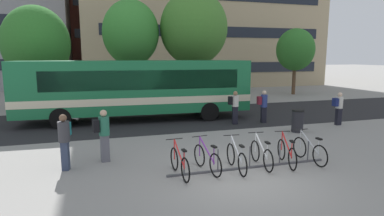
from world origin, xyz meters
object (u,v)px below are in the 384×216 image
Objects in this scene: street_tree_0 at (295,50)px; street_tree_1 at (131,33)px; parked_bicycle_silver_2 at (236,158)px; street_tree_2 at (36,44)px; parked_bicycle_purple_1 at (207,159)px; commuter_teal_pack_0 at (65,138)px; parked_bicycle_white_3 at (261,155)px; street_tree_3 at (194,28)px; trash_bin at (298,121)px; parked_bicycle_red_4 at (287,153)px; city_bus at (135,88)px; parked_bicycle_red_0 at (180,163)px; parked_bicycle_silver_5 at (309,150)px; commuter_black_pack_1 at (234,105)px; commuter_black_pack_4 at (103,132)px; commuter_maroon_pack_2 at (263,104)px; commuter_navy_pack_3 at (339,106)px.

street_tree_1 reaches higher than street_tree_0.
street_tree_2 reaches higher than parked_bicycle_silver_2.
commuter_teal_pack_0 reaches higher than parked_bicycle_purple_1.
street_tree_3 is (2.05, 13.77, 5.01)m from parked_bicycle_white_3.
parked_bicycle_red_4 is at bearing -128.90° from trash_bin.
city_bus is 7.04× the size of parked_bicycle_red_0.
street_tree_0 is 0.73× the size of street_tree_3.
parked_bicycle_silver_2 is at bearing -61.74° from street_tree_2.
parked_bicycle_silver_5 is at bearing 87.78° from commuter_teal_pack_0.
commuter_black_pack_4 is at bearing -138.69° from commuter_black_pack_1.
city_bus is 8.39m from trash_bin.
street_tree_2 reaches higher than parked_bicycle_red_4.
street_tree_0 is at bearing -34.05° from parked_bicycle_silver_5.
parked_bicycle_purple_1 and parked_bicycle_white_3 have the same top height.
commuter_black_pack_4 is at bearing -119.72° from street_tree_3.
street_tree_2 reaches higher than street_tree_0.
street_tree_1 is (-2.35, 14.21, 4.62)m from parked_bicycle_white_3.
commuter_maroon_pack_2 reaches higher than commuter_navy_pack_3.
street_tree_1 reaches higher than parked_bicycle_silver_2.
parked_bicycle_purple_1 and parked_bicycle_silver_2 have the same top height.
parked_bicycle_red_0 is 4.38m from parked_bicycle_silver_5.
street_tree_1 is (-3.20, 14.31, 4.62)m from parked_bicycle_red_4.
parked_bicycle_red_4 is 6.91m from commuter_teal_pack_0.
commuter_maroon_pack_2 is at bearing 101.83° from trash_bin.
city_bus is 8.01m from street_tree_3.
parked_bicycle_silver_5 is (1.72, -0.06, 0.00)m from parked_bicycle_white_3.
parked_bicycle_purple_1 is 1.02× the size of parked_bicycle_red_4.
parked_bicycle_silver_2 is 6.73m from commuter_black_pack_1.
parked_bicycle_silver_2 is 1.00× the size of commuter_black_pack_4.
commuter_maroon_pack_2 is 10.84m from street_tree_1.
commuter_teal_pack_0 reaches higher than commuter_navy_pack_3.
parked_bicycle_silver_5 is at bearing -141.35° from commuter_navy_pack_3.
commuter_black_pack_1 is at bearing 130.99° from trash_bin.
city_bus is 7.33× the size of commuter_navy_pack_3.
parked_bicycle_white_3 is 0.24× the size of street_tree_1.
commuter_black_pack_1 is at bearing -36.93° from street_tree_2.
commuter_black_pack_4 is at bearing -170.80° from commuter_navy_pack_3.
commuter_black_pack_1 is at bearing -175.49° from commuter_maroon_pack_2.
trash_bin is (0.48, -2.29, -0.45)m from commuter_maroon_pack_2.
parked_bicycle_silver_5 is 0.21× the size of street_tree_3.
parked_bicycle_white_3 is at bearing 86.80° from parked_bicycle_silver_5.
street_tree_1 is 4.45m from street_tree_3.
commuter_black_pack_1 is at bearing -1.93° from parked_bicycle_silver_5.
parked_bicycle_purple_1 is at bearing -130.98° from street_tree_0.
street_tree_0 is at bearing -150.08° from city_bus.
commuter_black_pack_4 reaches higher than parked_bicycle_red_4.
street_tree_0 reaches higher than trash_bin.
street_tree_2 is at bearing 145.52° from commuter_navy_pack_3.
parked_bicycle_silver_2 is at bearing 89.64° from parked_bicycle_silver_5.
commuter_black_pack_1 is 1.02× the size of commuter_navy_pack_3.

